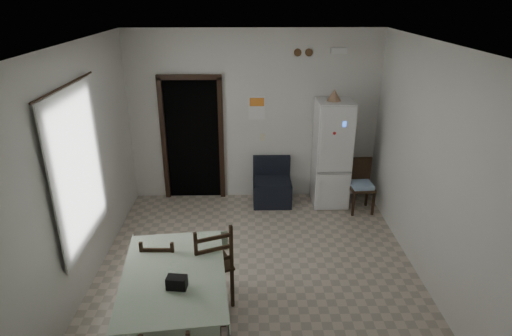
{
  "coord_description": "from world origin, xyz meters",
  "views": [
    {
      "loc": [
        -0.11,
        -4.74,
        3.42
      ],
      "look_at": [
        0.0,
        0.5,
        1.25
      ],
      "focal_mm": 30.0,
      "sensor_mm": 36.0,
      "label": 1
    }
  ],
  "objects_px": {
    "dining_table": "(176,306)",
    "corner_chair": "(362,186)",
    "dining_chair_far_left": "(163,269)",
    "navy_seat": "(272,182)",
    "fridge": "(332,154)",
    "dining_chair_far_right": "(210,262)"
  },
  "relations": [
    {
      "from": "fridge",
      "to": "dining_chair_far_left",
      "type": "bearing_deg",
      "value": -133.42
    },
    {
      "from": "dining_chair_far_left",
      "to": "dining_table",
      "type": "bearing_deg",
      "value": 114.83
    },
    {
      "from": "dining_table",
      "to": "dining_chair_far_right",
      "type": "relative_size",
      "value": 1.43
    },
    {
      "from": "corner_chair",
      "to": "dining_table",
      "type": "bearing_deg",
      "value": -136.92
    },
    {
      "from": "dining_chair_far_right",
      "to": "dining_table",
      "type": "bearing_deg",
      "value": 41.05
    },
    {
      "from": "dining_table",
      "to": "corner_chair",
      "type": "bearing_deg",
      "value": 40.63
    },
    {
      "from": "fridge",
      "to": "corner_chair",
      "type": "xyz_separation_m",
      "value": [
        0.47,
        -0.32,
        -0.46
      ]
    },
    {
      "from": "fridge",
      "to": "corner_chair",
      "type": "distance_m",
      "value": 0.73
    },
    {
      "from": "fridge",
      "to": "corner_chair",
      "type": "bearing_deg",
      "value": -34.52
    },
    {
      "from": "corner_chair",
      "to": "fridge",
      "type": "bearing_deg",
      "value": 141.99
    },
    {
      "from": "dining_chair_far_right",
      "to": "navy_seat",
      "type": "bearing_deg",
      "value": -130.06
    },
    {
      "from": "fridge",
      "to": "dining_table",
      "type": "distance_m",
      "value": 3.82
    },
    {
      "from": "fridge",
      "to": "dining_table",
      "type": "xyz_separation_m",
      "value": [
        -2.16,
        -3.11,
        -0.5
      ]
    },
    {
      "from": "dining_chair_far_left",
      "to": "dining_chair_far_right",
      "type": "xyz_separation_m",
      "value": [
        0.54,
        0.01,
        0.08
      ]
    },
    {
      "from": "dining_chair_far_left",
      "to": "fridge",
      "type": "bearing_deg",
      "value": -130.94
    },
    {
      "from": "navy_seat",
      "to": "fridge",
      "type": "bearing_deg",
      "value": -0.19
    },
    {
      "from": "dining_chair_far_left",
      "to": "navy_seat",
      "type": "bearing_deg",
      "value": -116.53
    },
    {
      "from": "navy_seat",
      "to": "dining_table",
      "type": "distance_m",
      "value": 3.32
    },
    {
      "from": "fridge",
      "to": "dining_table",
      "type": "height_order",
      "value": "fridge"
    },
    {
      "from": "fridge",
      "to": "navy_seat",
      "type": "relative_size",
      "value": 2.32
    },
    {
      "from": "navy_seat",
      "to": "dining_chair_far_left",
      "type": "xyz_separation_m",
      "value": [
        -1.4,
        -2.55,
        0.07
      ]
    },
    {
      "from": "fridge",
      "to": "navy_seat",
      "type": "xyz_separation_m",
      "value": [
        -0.99,
        -0.0,
        -0.51
      ]
    }
  ]
}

